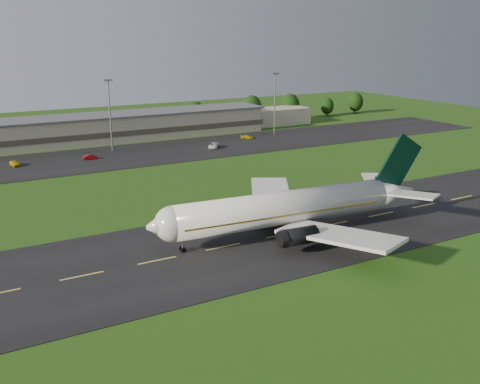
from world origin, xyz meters
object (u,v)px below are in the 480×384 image
terminal (102,129)px  service_vehicle_c (214,145)px  light_mast_east (275,96)px  airliner (288,208)px  light_mast_centre (110,107)px  service_vehicle_b (91,157)px  service_vehicle_a (15,163)px  service_vehicle_d (247,137)px

terminal → service_vehicle_c: size_ratio=26.58×
light_mast_east → airliner: bearing=-120.9°
light_mast_east → light_mast_centre: bearing=180.0°
airliner → light_mast_centre: 80.78m
light_mast_east → terminal: bearing=163.2°
service_vehicle_c → service_vehicle_b: bearing=-146.7°
airliner → light_mast_centre: bearing=99.6°
light_mast_east → service_vehicle_a: light_mast_east is taller
terminal → service_vehicle_d: size_ratio=35.80×
light_mast_centre → service_vehicle_b: 16.62m
service_vehicle_a → service_vehicle_b: (18.77, -1.60, -0.09)m
service_vehicle_c → light_mast_centre: bearing=-163.7°
service_vehicle_c → service_vehicle_d: size_ratio=1.35×
light_mast_centre → service_vehicle_d: (43.11, -2.42, -12.05)m
service_vehicle_a → service_vehicle_c: size_ratio=0.77×
light_mast_centre → light_mast_east: size_ratio=1.00×
service_vehicle_a → service_vehicle_c: (54.27, -4.13, 0.05)m
service_vehicle_b → service_vehicle_c: size_ratio=0.69×
service_vehicle_b → service_vehicle_d: size_ratio=0.94×
service_vehicle_a → light_mast_centre: bearing=2.3°
service_vehicle_b → light_mast_centre: bearing=-43.1°
terminal → service_vehicle_b: 26.23m
light_mast_centre → service_vehicle_c: bearing=-21.1°
terminal → service_vehicle_c: (25.86, -26.71, -3.13)m
airliner → service_vehicle_c: size_ratio=9.40×
airliner → service_vehicle_a: size_ratio=12.26×
service_vehicle_b → service_vehicle_d: service_vehicle_b is taller
airliner → service_vehicle_c: 72.53m
light_mast_east → service_vehicle_c: 31.95m
terminal → service_vehicle_d: bearing=-24.0°
terminal → service_vehicle_a: 36.43m
light_mast_east → service_vehicle_b: (-63.24, -7.99, -12.01)m
airliner → light_mast_east: (48.00, 80.07, 8.08)m
light_mast_east → service_vehicle_d: (-11.89, -2.42, -12.05)m
terminal → light_mast_east: (53.60, -16.18, 8.75)m
service_vehicle_a → service_vehicle_d: (70.12, 3.97, -0.12)m
terminal → light_mast_centre: (-1.40, -16.18, 8.75)m
airliner → terminal: 96.42m
terminal → light_mast_centre: bearing=-95.0°
airliner → service_vehicle_d: airliner is taller
airliner → terminal: (-5.60, 96.25, -0.67)m
service_vehicle_d → terminal: bearing=99.4°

